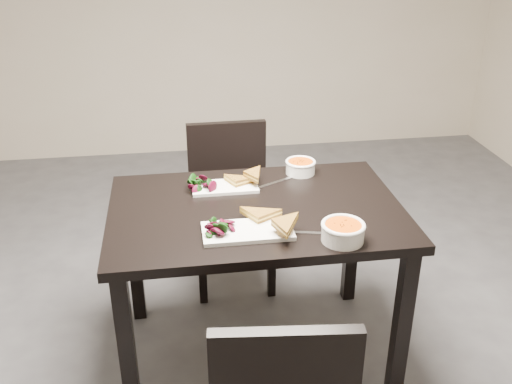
# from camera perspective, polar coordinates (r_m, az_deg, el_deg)

# --- Properties ---
(ground) EXTENTS (5.00, 5.00, 0.00)m
(ground) POSITION_cam_1_polar(r_m,az_deg,el_deg) (2.83, -3.36, -14.78)
(ground) COLOR #47474C
(ground) RESTS_ON ground
(table) EXTENTS (1.20, 0.80, 0.75)m
(table) POSITION_cam_1_polar(r_m,az_deg,el_deg) (2.42, -0.00, -3.59)
(table) COLOR black
(table) RESTS_ON ground
(chair_far) EXTENTS (0.43, 0.43, 0.85)m
(chair_far) POSITION_cam_1_polar(r_m,az_deg,el_deg) (3.09, -2.57, -0.24)
(chair_far) COLOR black
(chair_far) RESTS_ON ground
(plate_near) EXTENTS (0.34, 0.17, 0.02)m
(plate_near) POSITION_cam_1_polar(r_m,az_deg,el_deg) (2.19, -0.85, -3.87)
(plate_near) COLOR white
(plate_near) RESTS_ON table
(sandwich_near) EXTENTS (0.21, 0.19, 0.06)m
(sandwich_near) POSITION_cam_1_polar(r_m,az_deg,el_deg) (2.19, 0.78, -2.73)
(sandwich_near) COLOR #A37722
(sandwich_near) RESTS_ON plate_near
(salad_near) EXTENTS (0.11, 0.10, 0.05)m
(salad_near) POSITION_cam_1_polar(r_m,az_deg,el_deg) (2.16, -3.48, -3.32)
(salad_near) COLOR black
(salad_near) RESTS_ON plate_near
(soup_bowl_near) EXTENTS (0.16, 0.16, 0.07)m
(soup_bowl_near) POSITION_cam_1_polar(r_m,az_deg,el_deg) (2.15, 8.55, -3.80)
(soup_bowl_near) COLOR white
(soup_bowl_near) RESTS_ON table
(cutlery_near) EXTENTS (0.18, 0.06, 0.00)m
(cutlery_near) POSITION_cam_1_polar(r_m,az_deg,el_deg) (2.20, 4.14, -3.97)
(cutlery_near) COLOR silver
(cutlery_near) RESTS_ON table
(plate_far) EXTENTS (0.29, 0.14, 0.01)m
(plate_far) POSITION_cam_1_polar(r_m,az_deg,el_deg) (2.54, -3.09, 0.50)
(plate_far) COLOR white
(plate_far) RESTS_ON table
(sandwich_far) EXTENTS (0.17, 0.16, 0.05)m
(sandwich_far) POSITION_cam_1_polar(r_m,az_deg,el_deg) (2.52, -1.60, 1.07)
(sandwich_far) COLOR #A37722
(sandwich_far) RESTS_ON plate_far
(salad_far) EXTENTS (0.09, 0.08, 0.04)m
(salad_far) POSITION_cam_1_polar(r_m,az_deg,el_deg) (2.52, -5.36, 0.90)
(salad_far) COLOR black
(salad_far) RESTS_ON plate_far
(soup_bowl_far) EXTENTS (0.14, 0.14, 0.06)m
(soup_bowl_far) POSITION_cam_1_polar(r_m,az_deg,el_deg) (2.68, 4.39, 2.56)
(soup_bowl_far) COLOR white
(soup_bowl_far) RESTS_ON table
(cutlery_far) EXTENTS (0.17, 0.10, 0.00)m
(cutlery_far) POSITION_cam_1_polar(r_m,az_deg,el_deg) (2.59, 1.96, 0.95)
(cutlery_far) COLOR silver
(cutlery_far) RESTS_ON table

